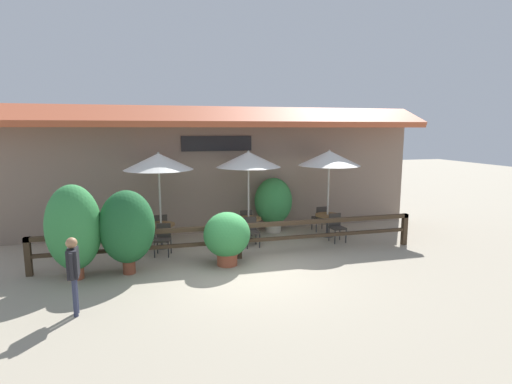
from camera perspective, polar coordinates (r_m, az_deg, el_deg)
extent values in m
plane|color=#9E937F|center=(10.04, -1.13, -11.28)|extent=(60.00, 60.00, 0.00)
cube|color=gray|center=(13.64, -5.35, 1.91)|extent=(14.00, 0.40, 3.60)
cube|color=#B25133|center=(12.99, -5.07, 10.73)|extent=(14.28, 1.48, 0.70)
cube|color=black|center=(13.30, -5.61, 6.91)|extent=(2.33, 0.04, 0.49)
cube|color=#3D2D1E|center=(10.75, -2.48, -4.91)|extent=(10.40, 0.14, 0.11)
cube|color=#3D2D1E|center=(10.86, -2.46, -7.06)|extent=(10.40, 0.10, 0.09)
cube|color=#3D2D1E|center=(11.02, -29.78, -8.04)|extent=(0.14, 0.14, 0.95)
cube|color=#3D2D1E|center=(10.86, -2.46, -7.06)|extent=(0.14, 0.14, 0.95)
cube|color=#3D2D1E|center=(12.93, 20.43, -5.00)|extent=(0.14, 0.14, 0.95)
cylinder|color=#B7B2A8|center=(11.95, -13.51, -2.25)|extent=(0.06, 0.06, 2.39)
cone|color=silver|center=(11.77, -13.76, 4.26)|extent=(1.98, 1.98, 0.47)
sphere|color=#B2ADA3|center=(11.75, -13.80, 5.40)|extent=(0.07, 0.07, 0.07)
cylinder|color=brown|center=(12.06, -13.43, -4.57)|extent=(0.81, 0.81, 0.05)
cylinder|color=#333333|center=(12.15, -13.36, -6.23)|extent=(0.07, 0.07, 0.67)
cylinder|color=#333333|center=(12.23, -13.31, -7.69)|extent=(0.44, 0.44, 0.03)
cube|color=#332D28|center=(11.39, -13.21, -6.68)|extent=(0.50, 0.50, 0.05)
cube|color=#332D28|center=(11.51, -13.06, -5.34)|extent=(0.40, 0.13, 0.40)
cylinder|color=#2D2D2D|center=(11.31, -14.31, -8.07)|extent=(0.04, 0.04, 0.42)
cylinder|color=#2D2D2D|center=(11.24, -12.40, -8.11)|extent=(0.04, 0.04, 0.42)
cylinder|color=#2D2D2D|center=(11.67, -13.90, -7.52)|extent=(0.04, 0.04, 0.42)
cylinder|color=#2D2D2D|center=(11.59, -12.05, -7.56)|extent=(0.04, 0.04, 0.42)
cube|color=#332D28|center=(12.85, -13.53, -4.88)|extent=(0.46, 0.46, 0.05)
cube|color=#332D28|center=(12.62, -13.46, -4.09)|extent=(0.40, 0.08, 0.40)
cylinder|color=#2D2D2D|center=(13.11, -12.77, -5.64)|extent=(0.04, 0.04, 0.42)
cylinder|color=#2D2D2D|center=(13.07, -14.42, -5.75)|extent=(0.04, 0.04, 0.42)
cylinder|color=#2D2D2D|center=(12.75, -12.53, -6.06)|extent=(0.04, 0.04, 0.42)
cylinder|color=#2D2D2D|center=(12.71, -14.24, -6.17)|extent=(0.04, 0.04, 0.42)
cylinder|color=#B7B2A8|center=(12.39, -1.07, -1.60)|extent=(0.06, 0.06, 2.39)
cone|color=silver|center=(12.22, -1.09, 4.69)|extent=(1.98, 1.98, 0.47)
sphere|color=#B2ADA3|center=(12.20, -1.10, 5.79)|extent=(0.07, 0.07, 0.07)
cylinder|color=brown|center=(12.50, -1.07, -3.84)|extent=(0.81, 0.81, 0.05)
cylinder|color=#333333|center=(12.58, -1.06, -5.45)|extent=(0.07, 0.07, 0.67)
cylinder|color=#333333|center=(12.67, -1.06, -6.86)|extent=(0.44, 0.44, 0.03)
cube|color=#332D28|center=(11.90, -0.62, -5.74)|extent=(0.44, 0.44, 0.05)
cube|color=#332D28|center=(12.03, -0.88, -4.48)|extent=(0.40, 0.05, 0.40)
cylinder|color=#2D2D2D|center=(11.74, -1.26, -7.15)|extent=(0.04, 0.04, 0.42)
cylinder|color=#2D2D2D|center=(11.84, 0.53, -7.00)|extent=(0.04, 0.04, 0.42)
cylinder|color=#2D2D2D|center=(12.09, -1.75, -6.67)|extent=(0.04, 0.04, 0.42)
cylinder|color=#2D2D2D|center=(12.19, -0.01, -6.53)|extent=(0.04, 0.04, 0.42)
cube|color=#332D28|center=(13.20, -1.66, -4.26)|extent=(0.45, 0.45, 0.05)
cube|color=#332D28|center=(12.97, -1.42, -3.48)|extent=(0.40, 0.06, 0.40)
cylinder|color=#2D2D2D|center=(13.49, -1.11, -5.01)|extent=(0.04, 0.04, 0.42)
cylinder|color=#2D2D2D|center=(13.38, -2.67, -5.13)|extent=(0.04, 0.04, 0.42)
cylinder|color=#2D2D2D|center=(13.14, -0.61, -5.39)|extent=(0.04, 0.04, 0.42)
cylinder|color=#2D2D2D|center=(13.03, -2.21, -5.52)|extent=(0.04, 0.04, 0.42)
cylinder|color=#B7B2A8|center=(13.12, 10.25, -1.15)|extent=(0.06, 0.06, 2.39)
cone|color=silver|center=(12.95, 10.42, 4.79)|extent=(1.98, 1.98, 0.47)
sphere|color=#B2ADA3|center=(12.93, 10.45, 5.83)|extent=(0.07, 0.07, 0.07)
cylinder|color=brown|center=(13.21, 10.19, -3.28)|extent=(0.81, 0.81, 0.05)
cylinder|color=#333333|center=(13.30, 10.14, -4.80)|extent=(0.07, 0.07, 0.67)
cylinder|color=#333333|center=(13.37, 10.10, -6.14)|extent=(0.44, 0.44, 0.03)
cube|color=#332D28|center=(12.64, 11.58, -5.05)|extent=(0.44, 0.44, 0.05)
cube|color=#332D28|center=(12.75, 11.20, -3.88)|extent=(0.40, 0.06, 0.40)
cylinder|color=#2D2D2D|center=(12.45, 11.21, -6.38)|extent=(0.04, 0.04, 0.42)
cylinder|color=#2D2D2D|center=(12.63, 12.73, -6.20)|extent=(0.04, 0.04, 0.42)
cylinder|color=#2D2D2D|center=(12.77, 10.38, -5.96)|extent=(0.04, 0.04, 0.42)
cylinder|color=#2D2D2D|center=(12.95, 11.87, -5.80)|extent=(0.04, 0.04, 0.42)
cube|color=#332D28|center=(13.93, 9.04, -3.67)|extent=(0.42, 0.42, 0.05)
cube|color=#332D28|center=(13.71, 9.39, -2.92)|extent=(0.40, 0.04, 0.40)
cylinder|color=#2D2D2D|center=(14.23, 9.41, -4.38)|extent=(0.04, 0.04, 0.42)
cylinder|color=#2D2D2D|center=(14.08, 8.00, -4.49)|extent=(0.04, 0.04, 0.42)
cylinder|color=#2D2D2D|center=(13.89, 10.06, -4.73)|extent=(0.04, 0.04, 0.42)
cylinder|color=#2D2D2D|center=(13.74, 8.62, -4.85)|extent=(0.04, 0.04, 0.42)
cylinder|color=brown|center=(10.32, -17.67, -9.93)|extent=(0.30, 0.30, 0.41)
cylinder|color=brown|center=(10.26, -17.72, -8.95)|extent=(0.32, 0.32, 0.04)
ellipsoid|color=#1E5B2D|center=(10.06, -17.94, -4.76)|extent=(1.30, 1.17, 1.77)
cylinder|color=#9E4C33|center=(10.47, -4.14, -9.52)|extent=(0.52, 0.52, 0.31)
cylinder|color=#9E4C33|center=(10.43, -4.14, -8.80)|extent=(0.56, 0.56, 0.04)
ellipsoid|color=#338442|center=(10.28, -4.18, -6.08)|extent=(1.20, 1.08, 1.16)
cylinder|color=#9E4C33|center=(10.42, -24.23, -10.22)|extent=(0.32, 0.32, 0.38)
cylinder|color=#9E4C33|center=(10.36, -24.29, -9.32)|extent=(0.35, 0.35, 0.04)
ellipsoid|color=#338442|center=(10.13, -24.61, -4.63)|extent=(1.24, 1.12, 2.00)
cylinder|color=#B7AD99|center=(13.71, 2.47, -4.86)|extent=(0.53, 0.53, 0.38)
cylinder|color=#B7AD99|center=(13.67, 2.47, -4.16)|extent=(0.57, 0.57, 0.04)
ellipsoid|color=#338442|center=(13.52, 2.49, -1.30)|extent=(1.28, 1.15, 1.58)
cylinder|color=#2D334C|center=(8.39, -24.45, -13.54)|extent=(0.08, 0.08, 0.76)
cylinder|color=#2D334C|center=(8.53, -24.34, -13.16)|extent=(0.08, 0.08, 0.76)
cube|color=black|center=(8.25, -24.69, -9.17)|extent=(0.21, 0.42, 0.54)
cylinder|color=black|center=(8.02, -24.87, -9.69)|extent=(0.07, 0.07, 0.51)
cylinder|color=black|center=(8.47, -24.52, -8.69)|extent=(0.07, 0.07, 0.51)
sphere|color=#9E704C|center=(8.14, -24.87, -6.62)|extent=(0.21, 0.21, 0.21)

